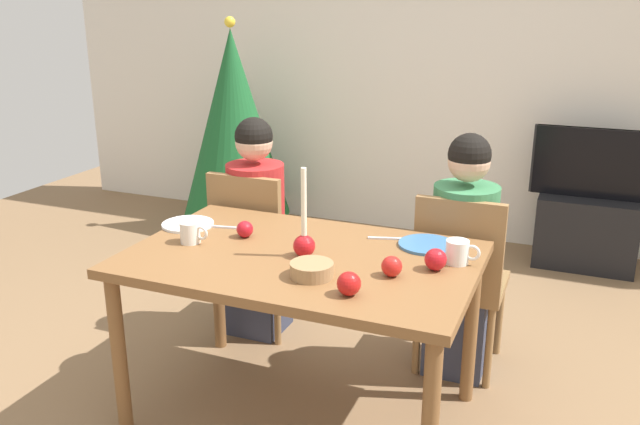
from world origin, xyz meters
The scene contains 22 objects.
ground_plane centered at (0.00, 0.00, 0.00)m, with size 7.68×7.68×0.00m, color brown.
back_wall centered at (0.00, 2.60, 1.30)m, with size 6.40×0.10×2.60m, color silver.
dining_table centered at (0.00, 0.00, 0.67)m, with size 1.40×0.90×0.75m.
chair_left centered at (-0.54, 0.61, 0.51)m, with size 0.40×0.40×0.90m.
chair_right centered at (0.54, 0.61, 0.51)m, with size 0.40×0.40×0.90m.
person_left_child centered at (-0.54, 0.64, 0.57)m, with size 0.30×0.30×1.17m.
person_right_child centered at (0.54, 0.64, 0.57)m, with size 0.30×0.30×1.17m.
tv_stand centered at (1.08, 2.30, 0.24)m, with size 0.64×0.40×0.48m, color black.
tv centered at (1.08, 2.30, 0.71)m, with size 0.79×0.05×0.46m.
christmas_tree centered at (-1.46, 2.05, 0.84)m, with size 0.82×0.82×1.61m.
candle_centerpiece centered at (0.02, -0.01, 0.82)m, with size 0.09×0.09×0.37m.
plate_left centered at (-0.63, 0.14, 0.76)m, with size 0.24×0.24×0.01m, color silver.
plate_right centered at (0.45, 0.29, 0.76)m, with size 0.24×0.24×0.01m, color teal.
mug_left centered at (-0.49, -0.05, 0.80)m, with size 0.13×0.08×0.09m.
mug_right centered at (0.60, 0.15, 0.80)m, with size 0.13×0.09×0.09m.
fork_left centered at (-0.46, 0.17, 0.75)m, with size 0.18×0.01×0.01m, color silver.
fork_right centered at (0.28, 0.31, 0.75)m, with size 0.18×0.01×0.01m, color silver.
bowl_walnuts centered at (0.13, -0.19, 0.78)m, with size 0.16×0.16×0.06m, color #99754C.
apple_near_candle centered at (0.31, -0.29, 0.79)m, with size 0.09×0.09×0.09m, color #B41514.
apple_by_left_plate centered at (0.54, 0.05, 0.79)m, with size 0.09×0.09×0.09m, color #B5141C.
apple_by_right_mug centered at (-0.31, 0.10, 0.79)m, with size 0.07×0.07×0.07m, color #B0141D.
apple_far_edge centered at (0.40, -0.07, 0.79)m, with size 0.08×0.08×0.08m, color red.
Camera 1 is at (1.02, -2.29, 1.74)m, focal length 37.32 mm.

